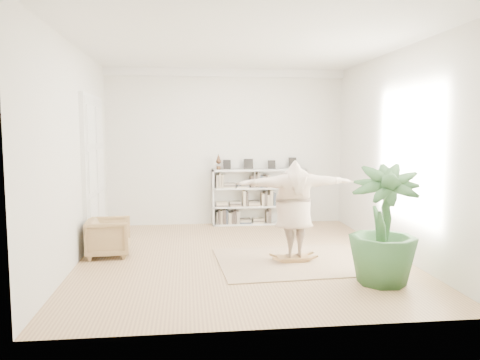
{
  "coord_description": "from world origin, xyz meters",
  "views": [
    {
      "loc": [
        -0.93,
        -7.9,
        2.18
      ],
      "look_at": [
        0.02,
        0.4,
        1.31
      ],
      "focal_mm": 35.0,
      "sensor_mm": 36.0,
      "label": 1
    }
  ],
  "objects_px": {
    "person": "(294,206)",
    "bookshelf": "(259,197)",
    "armchair": "(109,237)",
    "rocker_board": "(293,258)",
    "houseplant": "(383,225)"
  },
  "relations": [
    {
      "from": "houseplant",
      "to": "rocker_board",
      "type": "bearing_deg",
      "value": 129.43
    },
    {
      "from": "rocker_board",
      "to": "person",
      "type": "xyz_separation_m",
      "value": [
        0.0,
        -0.0,
        0.87
      ]
    },
    {
      "from": "bookshelf",
      "to": "person",
      "type": "xyz_separation_m",
      "value": [
        0.09,
        -3.22,
        0.3
      ]
    },
    {
      "from": "armchair",
      "to": "person",
      "type": "height_order",
      "value": "person"
    },
    {
      "from": "armchair",
      "to": "rocker_board",
      "type": "height_order",
      "value": "armchair"
    },
    {
      "from": "bookshelf",
      "to": "armchair",
      "type": "relative_size",
      "value": 2.99
    },
    {
      "from": "person",
      "to": "bookshelf",
      "type": "bearing_deg",
      "value": -91.79
    },
    {
      "from": "rocker_board",
      "to": "houseplant",
      "type": "relative_size",
      "value": 0.32
    },
    {
      "from": "bookshelf",
      "to": "rocker_board",
      "type": "relative_size",
      "value": 4.03
    },
    {
      "from": "rocker_board",
      "to": "houseplant",
      "type": "distance_m",
      "value": 1.78
    },
    {
      "from": "armchair",
      "to": "rocker_board",
      "type": "xyz_separation_m",
      "value": [
        3.13,
        -0.74,
        -0.26
      ]
    },
    {
      "from": "bookshelf",
      "to": "rocker_board",
      "type": "distance_m",
      "value": 3.27
    },
    {
      "from": "armchair",
      "to": "rocker_board",
      "type": "relative_size",
      "value": 1.35
    },
    {
      "from": "bookshelf",
      "to": "person",
      "type": "height_order",
      "value": "person"
    },
    {
      "from": "armchair",
      "to": "person",
      "type": "distance_m",
      "value": 3.27
    }
  ]
}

